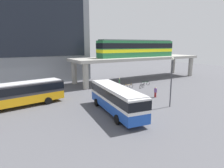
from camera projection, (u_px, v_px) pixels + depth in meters
ground_plane at (91, 91)px, 34.45m from camera, size 120.00×120.00×0.00m
station_building at (16, 33)px, 43.47m from camera, size 28.61×15.98×21.10m
elevated_platform at (139, 60)px, 45.39m from camera, size 32.15×7.43×5.30m
train at (137, 48)px, 44.53m from camera, size 19.61×2.96×3.84m
bus_main at (116, 97)px, 23.16m from camera, size 4.09×11.29×3.22m
bus_secondary at (21, 92)px, 25.59m from camera, size 11.29×4.08×3.22m
bicycle_green at (145, 83)px, 39.70m from camera, size 1.65×0.81×1.04m
bicycle_orange at (128, 86)px, 36.96m from camera, size 1.67×0.76×1.04m
bicycle_black at (142, 86)px, 36.97m from camera, size 1.70×0.67×1.04m
pedestrian_at_kerb at (119, 83)px, 37.53m from camera, size 0.44×0.48×1.79m
pedestrian_by_bike_rack at (155, 93)px, 30.45m from camera, size 0.32×0.43×1.62m
lamp_post at (171, 78)px, 25.22m from camera, size 0.36×0.36×6.50m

